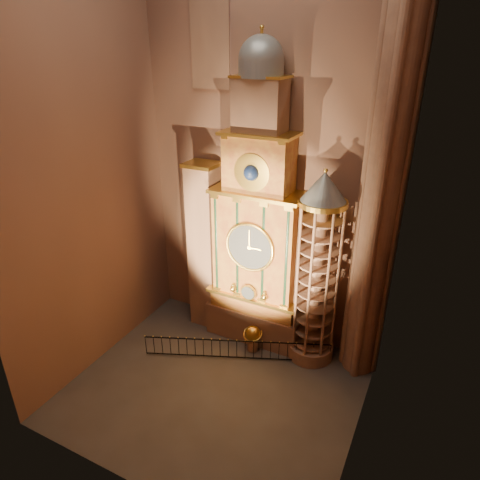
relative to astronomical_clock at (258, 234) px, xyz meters
The scene contains 11 objects.
floor 8.32m from the astronomical_clock, 90.00° to the right, with size 14.00×14.00×0.00m, color #383330.
wall_back 4.45m from the astronomical_clock, 90.00° to the left, with size 22.00×22.00×0.00m, color #8E634C.
wall_left 9.61m from the astronomical_clock, 144.66° to the right, with size 22.00×22.00×0.00m, color #8E634C.
wall_right 9.61m from the astronomical_clock, 35.34° to the right, with size 22.00×22.00×0.00m, color #8E634C.
astronomical_clock is the anchor object (origin of this frame).
portrait_tower 3.73m from the astronomical_clock, behind, with size 1.80×1.60×10.20m.
stair_turret 3.78m from the astronomical_clock, ahead, with size 2.50×2.50×10.80m.
gothic_pier 7.48m from the astronomical_clock, ahead, with size 2.04×2.04×22.00m.
stained_glass_window 10.37m from the astronomical_clock, 163.43° to the left, with size 2.20×0.14×5.20m.
celestial_globe 5.90m from the astronomical_clock, 72.82° to the right, with size 1.17×1.11×1.59m.
iron_railing 6.51m from the astronomical_clock, 90.87° to the right, with size 9.48×3.97×1.19m.
Camera 1 is at (8.58, -14.35, 16.05)m, focal length 32.00 mm.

